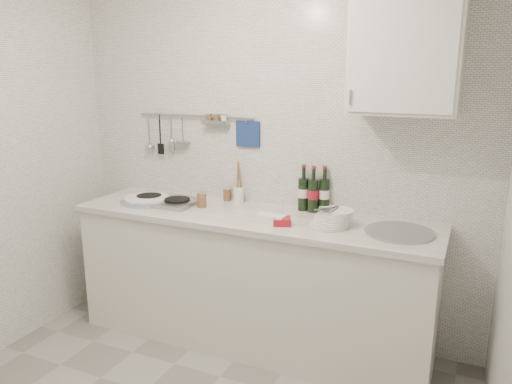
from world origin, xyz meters
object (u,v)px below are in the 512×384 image
plate_stack_sink (333,218)px  wine_bottles (314,189)px  utensil_crock (239,193)px  plate_stack_hob (146,200)px  wall_cabinet (406,51)px

plate_stack_sink → wine_bottles: (-0.21, 0.27, 0.10)m
utensil_crock → plate_stack_sink: bearing=-18.2°
wine_bottles → plate_stack_hob: bearing=-166.2°
wall_cabinet → plate_stack_sink: size_ratio=2.66×
plate_stack_hob → utensil_crock: (0.61, 0.26, 0.05)m
plate_stack_hob → wine_bottles: (1.16, 0.28, 0.13)m
plate_stack_hob → utensil_crock: utensil_crock is taller
plate_stack_hob → utensil_crock: bearing=23.4°
wall_cabinet → wine_bottles: wall_cabinet is taller
plate_stack_hob → wine_bottles: size_ratio=1.10×
wine_bottles → utensil_crock: bearing=-177.9°
plate_stack_hob → utensil_crock: size_ratio=1.11×
plate_stack_sink → wall_cabinet: bearing=23.4°
plate_stack_sink → utensil_crock: size_ratio=0.86×
wall_cabinet → utensil_crock: 1.47m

